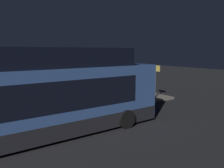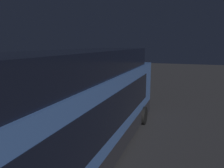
# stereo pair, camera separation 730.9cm
# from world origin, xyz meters

# --- Properties ---
(ground) EXTENTS (80.00, 80.00, 0.00)m
(ground) POSITION_xyz_m (0.00, 0.00, 0.00)
(ground) COLOR #232326
(platform) EXTENTS (20.00, 2.88, 0.17)m
(platform) POSITION_xyz_m (0.00, 3.04, 0.08)
(platform) COLOR slate
(platform) RESTS_ON ground
(bus_lead) EXTENTS (12.41, 2.86, 3.91)m
(bus_lead) POSITION_xyz_m (-1.51, -0.08, 1.76)
(bus_lead) COLOR #33518C
(bus_lead) RESTS_ON ground
(passenger_boarding) EXTENTS (0.68, 0.64, 1.68)m
(passenger_boarding) POSITION_xyz_m (-0.11, 2.72, 1.06)
(passenger_boarding) COLOR #2D2D33
(passenger_boarding) RESTS_ON platform
(passenger_waiting) EXTENTS (0.59, 0.48, 1.72)m
(passenger_waiting) POSITION_xyz_m (5.21, 3.37, 1.10)
(passenger_waiting) COLOR #6B604C
(passenger_waiting) RESTS_ON platform
(suitcase) EXTENTS (0.45, 0.27, 0.82)m
(suitcase) POSITION_xyz_m (-0.50, 3.29, 0.46)
(suitcase) COLOR #334C7F
(suitcase) RESTS_ON platform
(sign_post) EXTENTS (0.10, 0.81, 2.56)m
(sign_post) POSITION_xyz_m (8.50, 2.26, 1.81)
(sign_post) COLOR #4C4C51
(sign_post) RESTS_ON platform
(trash_bin) EXTENTS (0.44, 0.44, 0.65)m
(trash_bin) POSITION_xyz_m (-1.16, 2.82, 0.49)
(trash_bin) COLOR #2D4C33
(trash_bin) RESTS_ON platform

